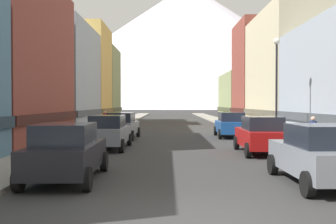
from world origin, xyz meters
name	(u,v)px	position (x,y,z in m)	size (l,w,h in m)	color
ground_plane	(201,222)	(0.00, 0.00, 0.00)	(400.00, 400.00, 0.00)	#303030
sidewalk_left	(117,125)	(-6.25, 35.00, 0.07)	(2.50, 100.00, 0.15)	gray
sidewalk_right	(232,125)	(6.25, 35.00, 0.07)	(2.50, 100.00, 0.15)	gray
storefront_left_2	(45,80)	(-11.57, 27.13, 4.47)	(8.44, 10.95, 9.26)	#99A5B2
storefront_left_3	(71,77)	(-11.68, 36.91, 5.36)	(8.65, 8.03, 11.07)	#D8B259
storefront_left_4	(90,86)	(-11.15, 45.57, 4.72)	(7.59, 8.57, 9.77)	#8C9966
storefront_right_2	(304,74)	(11.52, 27.81, 5.08)	(8.34, 12.74, 10.51)	beige
storefront_right_3	(277,75)	(12.08, 38.85, 5.76)	(9.46, 8.61, 11.89)	brown
storefront_right_4	(257,98)	(12.23, 50.06, 3.24)	(9.77, 13.14, 6.72)	#8C9966
car_left_0	(67,152)	(-3.80, 4.33, 0.90)	(2.14, 4.44, 1.78)	black
car_left_1	(109,132)	(-3.80, 12.93, 0.90)	(2.13, 4.43, 1.78)	slate
car_left_2	(122,126)	(-3.80, 18.98, 0.90)	(2.25, 4.48, 1.78)	slate
car_right_0	(320,154)	(3.80, 3.67, 0.90)	(2.09, 4.41, 1.78)	slate
car_right_1	(262,135)	(3.80, 10.99, 0.90)	(2.13, 4.43, 1.78)	#9E1111
car_right_2	(231,125)	(3.80, 20.22, 0.90)	(2.16, 4.44, 1.78)	#19478C
potted_plant_0	(327,140)	(7.00, 11.24, 0.64)	(0.58, 0.58, 0.95)	gray
potted_plant_1	(312,136)	(7.00, 13.16, 0.69)	(0.60, 0.60, 0.96)	gray
pedestrian_0	(313,135)	(6.25, 10.96, 0.90)	(0.36, 0.36, 1.63)	navy
pedestrian_1	(105,121)	(-6.25, 27.39, 0.88)	(0.36, 0.36, 1.60)	maroon
streetlamp_right	(277,75)	(5.35, 14.08, 3.99)	(0.36, 0.36, 5.86)	black
mountain_backdrop	(189,46)	(12.96, 260.00, 41.18)	(235.10, 235.10, 82.35)	silver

